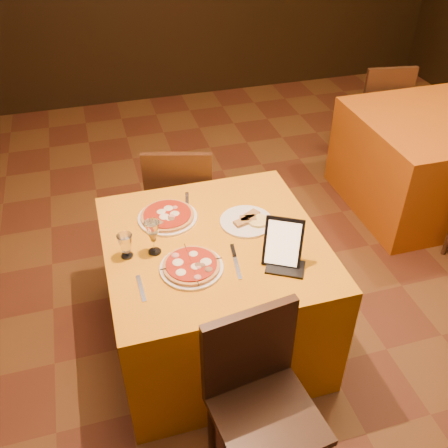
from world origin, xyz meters
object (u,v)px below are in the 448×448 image
object	(u,v)px
main_table	(214,292)
water_glass	(126,246)
side_table	(425,162)
wine_glass	(153,237)
chair_main_near	(267,418)
tablet	(283,242)
chair_main_far	(182,199)
chair_side_far	(375,110)
pizza_near	(191,267)
pizza_far	(168,217)

from	to	relation	value
main_table	water_glass	size ratio (longest dim) A/B	8.46
side_table	wine_glass	xyz separation A→B (m)	(-2.26, -0.91, 0.47)
chair_main_near	tablet	distance (m)	0.77
chair_main_far	water_glass	distance (m)	1.00
chair_side_far	chair_main_near	bearing A→B (deg)	61.54
main_table	pizza_near	world-z (taller)	pizza_near
side_table	main_table	bearing A→B (deg)	-155.11
main_table	pizza_far	bearing A→B (deg)	127.68
side_table	pizza_far	xyz separation A→B (m)	(-2.14, -0.66, 0.39)
chair_main_far	water_glass	xyz separation A→B (m)	(-0.44, -0.83, 0.36)
pizza_near	tablet	xyz separation A→B (m)	(0.43, -0.07, 0.10)
chair_main_near	tablet	bearing A→B (deg)	57.72
chair_side_far	water_glass	distance (m)	2.96
chair_side_far	tablet	size ratio (longest dim) A/B	3.73
chair_side_far	pizza_far	distance (m)	2.61
chair_main_far	tablet	size ratio (longest dim) A/B	3.73
chair_main_near	chair_main_far	xyz separation A→B (m)	(0.00, 1.67, 0.00)
main_table	side_table	world-z (taller)	same
main_table	chair_main_far	xyz separation A→B (m)	(0.00, 0.83, 0.08)
water_glass	tablet	distance (m)	0.76
main_table	chair_main_far	distance (m)	0.83
chair_main_far	side_table	bearing A→B (deg)	-162.05
main_table	chair_side_far	distance (m)	2.60
chair_main_far	water_glass	world-z (taller)	chair_main_far
side_table	tablet	xyz separation A→B (m)	(-1.68, -1.15, 0.49)
chair_main_near	wine_glass	world-z (taller)	wine_glass
chair_main_near	chair_side_far	world-z (taller)	same
chair_main_near	chair_side_far	distance (m)	3.21
pizza_near	tablet	world-z (taller)	tablet
side_table	pizza_far	distance (m)	2.28
side_table	chair_main_far	distance (m)	1.96
main_table	side_table	bearing A→B (deg)	24.89
wine_glass	chair_side_far	bearing A→B (deg)	37.27
main_table	chair_main_near	xyz separation A→B (m)	(0.00, -0.84, 0.08)
water_glass	pizza_far	bearing A→B (deg)	44.49
pizza_near	tablet	distance (m)	0.45
chair_side_far	pizza_far	xyz separation A→B (m)	(-2.14, -1.46, 0.31)
pizza_near	pizza_far	world-z (taller)	same
chair_main_far	pizza_near	size ratio (longest dim) A/B	2.99
main_table	chair_main_near	world-z (taller)	chair_main_near
pizza_near	tablet	size ratio (longest dim) A/B	1.25
chair_main_near	chair_main_far	world-z (taller)	same
chair_main_near	chair_side_far	size ratio (longest dim) A/B	1.00
main_table	side_table	distance (m)	2.15
side_table	chair_main_near	bearing A→B (deg)	-138.20
main_table	water_glass	bearing A→B (deg)	179.88
side_table	wine_glass	world-z (taller)	wine_glass
wine_glass	water_glass	xyz separation A→B (m)	(-0.14, 0.01, -0.03)
main_table	pizza_far	xyz separation A→B (m)	(-0.19, 0.25, 0.39)
side_table	water_glass	bearing A→B (deg)	-159.26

